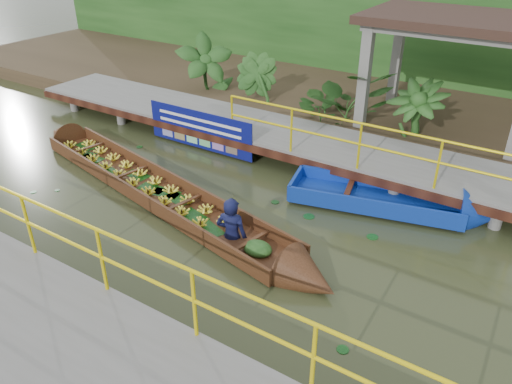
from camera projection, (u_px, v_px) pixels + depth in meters
The scene contains 10 objects.
ground at pixel (200, 215), 9.92m from camera, with size 80.00×80.00×0.00m, color #2F341A.
land_strip at pixel (352, 101), 15.32m from camera, with size 30.00×8.00×0.45m, color #372B1B.
far_dock at pixel (287, 137), 12.20m from camera, with size 16.00×2.06×1.66m.
near_dock at pixel (53, 367), 6.22m from camera, with size 18.00×2.40×1.73m.
pavilion at pixel (460, 32), 11.75m from camera, with size 4.40×3.00×3.00m.
foliage_backdrop at pixel (388, 28), 16.29m from camera, with size 30.00×0.80×4.00m, color #194014.
vendor_boat at pixel (163, 191), 10.34m from camera, with size 9.40×2.85×2.01m.
moored_blue_boat at pixel (425, 207), 9.87m from camera, with size 4.14×1.93×0.96m.
blue_banner at pixel (200, 130), 12.39m from camera, with size 3.12×0.04×0.98m.
tropical_plants at pixel (406, 103), 12.15m from camera, with size 14.23×1.23×1.54m.
Camera 1 is at (5.50, -6.49, 5.25)m, focal length 35.00 mm.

